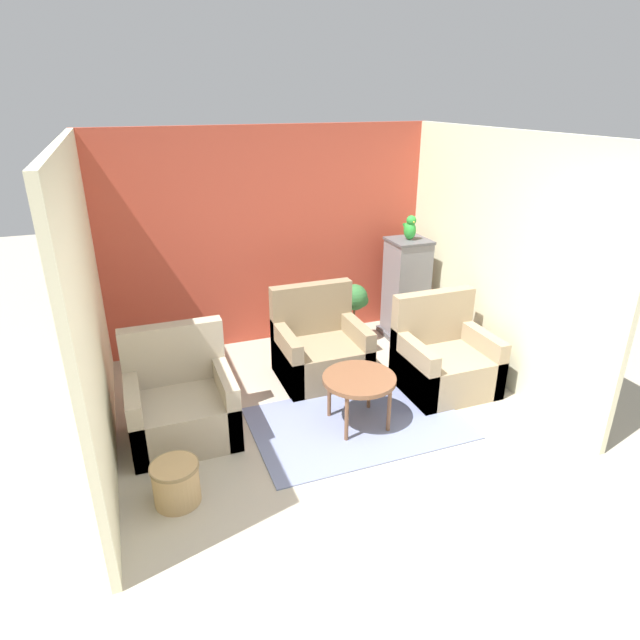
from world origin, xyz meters
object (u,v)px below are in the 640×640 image
(armchair_right, at_px, (444,361))
(armchair_middle, at_px, (320,351))
(armchair_left, at_px, (181,405))
(birdcage, at_px, (406,289))
(potted_plant, at_px, (354,305))
(wicker_basket, at_px, (176,482))
(parrot, at_px, (410,228))
(coffee_table, at_px, (359,382))

(armchair_right, xyz_separation_m, armchair_middle, (-1.08, 0.66, 0.00))
(armchair_left, bearing_deg, birdcage, 22.84)
(potted_plant, height_order, wicker_basket, potted_plant)
(birdcage, xyz_separation_m, parrot, (0.00, 0.00, 0.75))
(birdcage, distance_m, wicker_basket, 3.64)
(armchair_right, xyz_separation_m, potted_plant, (-0.40, 1.33, 0.17))
(coffee_table, bearing_deg, potted_plant, 67.52)
(armchair_middle, distance_m, wicker_basket, 2.17)
(coffee_table, bearing_deg, armchair_middle, 90.42)
(parrot, relative_size, wicker_basket, 0.82)
(armchair_middle, bearing_deg, potted_plant, 44.53)
(armchair_middle, xyz_separation_m, parrot, (1.34, 0.62, 1.05))
(armchair_middle, relative_size, potted_plant, 1.32)
(armchair_middle, xyz_separation_m, wicker_basket, (-1.65, -1.41, -0.12))
(birdcage, bearing_deg, potted_plant, 175.52)
(coffee_table, xyz_separation_m, wicker_basket, (-1.66, -0.45, -0.26))
(armchair_right, bearing_deg, wicker_basket, -164.58)
(coffee_table, height_order, wicker_basket, coffee_table)
(armchair_left, xyz_separation_m, potted_plant, (2.18, 1.24, 0.17))
(birdcage, bearing_deg, wicker_basket, -145.77)
(wicker_basket, bearing_deg, birdcage, 34.23)
(parrot, height_order, wicker_basket, parrot)
(armchair_right, height_order, wicker_basket, armchair_right)
(armchair_right, bearing_deg, coffee_table, -164.27)
(wicker_basket, bearing_deg, parrot, 34.26)
(coffee_table, height_order, parrot, parrot)
(armchair_left, distance_m, parrot, 3.25)
(armchair_middle, bearing_deg, parrot, 24.95)
(wicker_basket, bearing_deg, potted_plant, 41.79)
(wicker_basket, bearing_deg, armchair_right, 15.42)
(armchair_middle, height_order, potted_plant, armchair_middle)
(coffee_table, bearing_deg, parrot, 49.96)
(birdcage, relative_size, potted_plant, 1.68)
(potted_plant, bearing_deg, parrot, -4.27)
(potted_plant, xyz_separation_m, wicker_basket, (-2.33, -2.08, -0.29))
(armchair_left, height_order, armchair_middle, same)
(parrot, distance_m, potted_plant, 1.10)
(armchair_left, bearing_deg, armchair_middle, 20.98)
(parrot, height_order, potted_plant, parrot)
(coffee_table, relative_size, armchair_left, 0.69)
(birdcage, height_order, wicker_basket, birdcage)
(parrot, bearing_deg, wicker_basket, -145.74)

